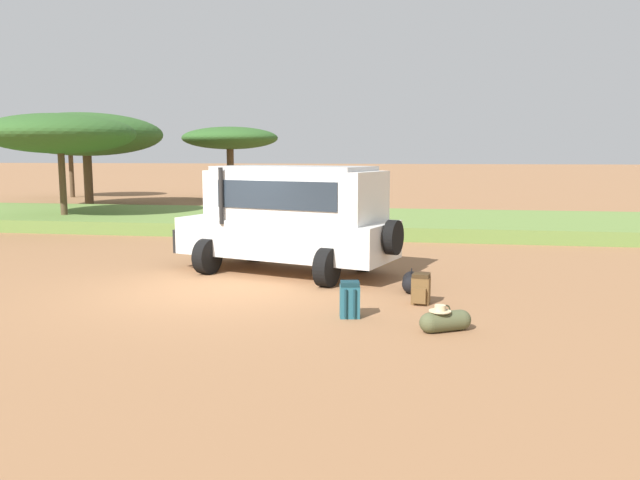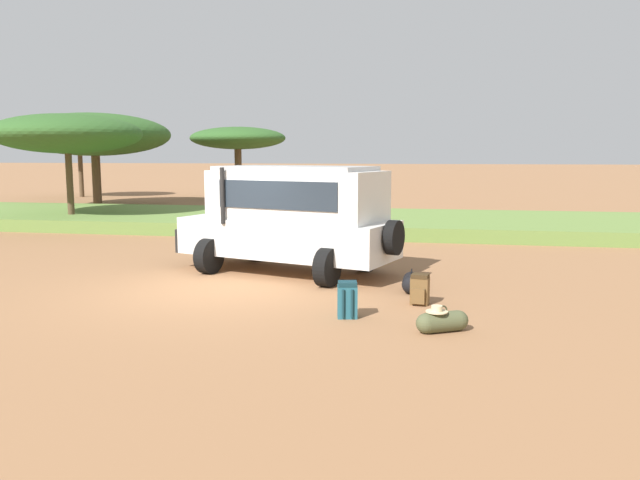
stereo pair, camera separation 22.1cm
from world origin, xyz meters
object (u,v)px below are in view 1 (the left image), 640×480
at_px(safari_vehicle, 290,217).
at_px(acacia_tree_right_mid, 230,139).
at_px(acacia_tree_centre_back, 60,134).
at_px(backpack_cluster_center, 350,300).
at_px(acacia_tree_left_mid, 86,135).
at_px(backpack_beside_front_wheel, 421,289).
at_px(duffel_bag_low_black_case, 445,321).
at_px(acacia_tree_far_left, 69,136).
at_px(duffel_bag_soft_canvas, 411,282).

relative_size(safari_vehicle, acacia_tree_right_mid, 0.93).
distance_m(acacia_tree_centre_back, acacia_tree_right_mid, 15.67).
bearing_deg(acacia_tree_centre_back, acacia_tree_right_mid, 84.33).
xyz_separation_m(safari_vehicle, backpack_cluster_center, (1.81, -3.70, -1.00)).
bearing_deg(acacia_tree_left_mid, backpack_cluster_center, -50.91).
height_order(backpack_beside_front_wheel, duffel_bag_low_black_case, backpack_beside_front_wheel).
distance_m(backpack_beside_front_wheel, acacia_tree_far_left, 33.44).
height_order(backpack_cluster_center, acacia_tree_left_mid, acacia_tree_left_mid).
xyz_separation_m(duffel_bag_low_black_case, acacia_tree_left_mid, (-17.42, 20.11, 3.51)).
bearing_deg(acacia_tree_left_mid, acacia_tree_right_mid, 54.73).
bearing_deg(backpack_beside_front_wheel, backpack_cluster_center, -135.62).
bearing_deg(acacia_tree_right_mid, backpack_beside_front_wheel, -65.41).
relative_size(safari_vehicle, acacia_tree_far_left, 1.05).
bearing_deg(duffel_bag_low_black_case, acacia_tree_right_mid, 113.91).
bearing_deg(safari_vehicle, duffel_bag_low_black_case, -51.83).
bearing_deg(backpack_beside_front_wheel, duffel_bag_low_black_case, -77.22).
height_order(acacia_tree_left_mid, acacia_tree_right_mid, acacia_tree_left_mid).
bearing_deg(backpack_cluster_center, acacia_tree_centre_back, 137.08).
height_order(backpack_cluster_center, acacia_tree_centre_back, acacia_tree_centre_back).
bearing_deg(safari_vehicle, backpack_cluster_center, -63.92).
height_order(safari_vehicle, backpack_beside_front_wheel, safari_vehicle).
bearing_deg(acacia_tree_right_mid, acacia_tree_centre_back, -95.67).
bearing_deg(duffel_bag_soft_canvas, safari_vehicle, 151.61).
xyz_separation_m(backpack_beside_front_wheel, acacia_tree_centre_back, (-13.35, 10.20, 3.18)).
bearing_deg(safari_vehicle, backpack_beside_front_wheel, -40.74).
xyz_separation_m(backpack_cluster_center, duffel_bag_low_black_case, (1.55, -0.58, -0.13)).
distance_m(duffel_bag_soft_canvas, acacia_tree_centre_back, 16.35).
bearing_deg(acacia_tree_right_mid, duffel_bag_low_black_case, -66.09).
bearing_deg(acacia_tree_left_mid, duffel_bag_low_black_case, -49.10).
distance_m(acacia_tree_far_left, acacia_tree_centre_back, 17.10).
xyz_separation_m(backpack_cluster_center, acacia_tree_centre_back, (-12.19, 11.33, 3.15)).
distance_m(duffel_bag_low_black_case, acacia_tree_left_mid, 26.83).
bearing_deg(backpack_cluster_center, acacia_tree_right_mid, 111.56).
xyz_separation_m(acacia_tree_far_left, acacia_tree_left_mid, (4.91, -6.58, -0.16)).
relative_size(backpack_cluster_center, duffel_bag_low_black_case, 0.77).
bearing_deg(acacia_tree_left_mid, acacia_tree_centre_back, -65.82).
relative_size(duffel_bag_low_black_case, acacia_tree_left_mid, 0.10).
relative_size(safari_vehicle, duffel_bag_low_black_case, 6.85).
bearing_deg(duffel_bag_low_black_case, safari_vehicle, 128.17).
relative_size(safari_vehicle, acacia_tree_centre_back, 1.00).
height_order(backpack_beside_front_wheel, acacia_tree_left_mid, acacia_tree_left_mid).
height_order(duffel_bag_soft_canvas, acacia_tree_right_mid, acacia_tree_right_mid).
xyz_separation_m(backpack_beside_front_wheel, duffel_bag_low_black_case, (0.39, -1.71, -0.11)).
bearing_deg(acacia_tree_far_left, acacia_tree_centre_back, -59.83).
height_order(duffel_bag_soft_canvas, acacia_tree_far_left, acacia_tree_far_left).
bearing_deg(acacia_tree_centre_back, duffel_bag_soft_canvas, -34.79).
relative_size(backpack_cluster_center, acacia_tree_far_left, 0.12).
xyz_separation_m(duffel_bag_low_black_case, acacia_tree_far_left, (-22.33, 26.69, 3.67)).
bearing_deg(backpack_beside_front_wheel, acacia_tree_left_mid, 132.79).
bearing_deg(backpack_cluster_center, safari_vehicle, 116.08).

